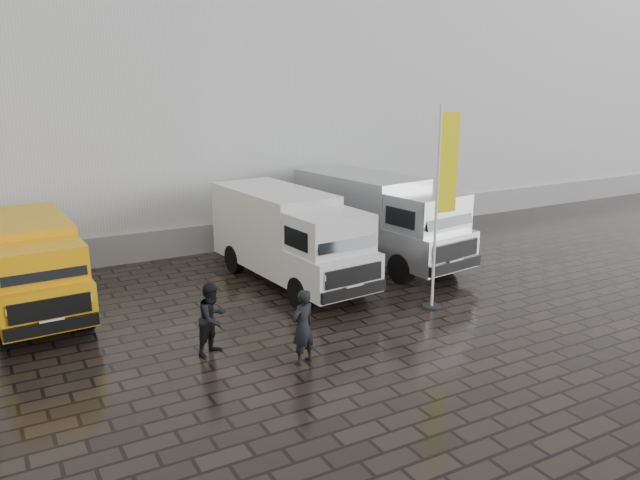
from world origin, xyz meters
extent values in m
plane|color=black|center=(0.00, 0.00, 0.00)|extent=(120.00, 120.00, 0.00)
cube|color=silver|center=(2.00, 16.00, 6.00)|extent=(44.00, 16.00, 12.00)
cube|color=gray|center=(2.00, 7.95, 0.50)|extent=(44.00, 0.15, 1.00)
cylinder|color=black|center=(1.27, -0.19, 0.02)|extent=(0.50, 0.50, 0.04)
cylinder|color=white|center=(1.27, -0.19, 2.68)|extent=(0.07, 0.07, 5.37)
cube|color=yellow|center=(1.60, -0.19, 3.87)|extent=(0.60, 0.03, 2.58)
cube|color=black|center=(8.75, 7.31, 0.51)|extent=(0.61, 0.61, 1.02)
imported|color=black|center=(-3.35, -1.52, 0.83)|extent=(0.70, 0.56, 1.67)
imported|color=black|center=(-4.86, -0.09, 0.82)|extent=(1.00, 0.94, 1.64)
camera|label=1|loc=(-9.06, -12.54, 6.00)|focal=35.00mm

